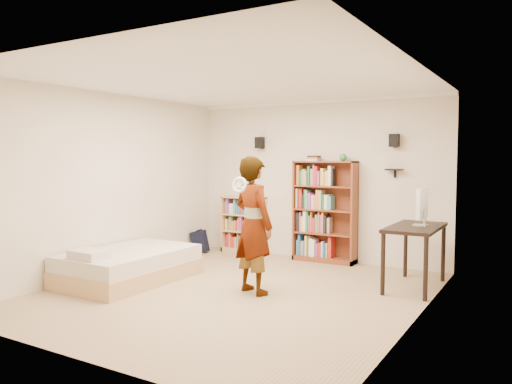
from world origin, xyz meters
TOP-DOWN VIEW (x-y plane):
  - ground at (0.00, 0.00)m, footprint 4.50×5.00m
  - room_shell at (0.00, 0.00)m, footprint 4.52×5.02m
  - crown_molding at (0.00, 0.00)m, footprint 4.50×5.00m
  - speaker_left at (-1.05, 2.40)m, footprint 0.14×0.12m
  - speaker_right at (1.35, 2.40)m, footprint 0.14×0.12m
  - wall_shelf at (1.35, 2.41)m, footprint 0.25×0.16m
  - tall_bookshelf at (0.23, 2.35)m, footprint 1.06×0.31m
  - low_bookshelf at (-1.36, 2.35)m, footprint 0.82×0.31m
  - computer_desk at (1.92, 1.40)m, footprint 0.61×1.22m
  - imac at (1.98, 1.42)m, footprint 0.14×0.51m
  - daybed at (-1.62, -0.27)m, footprint 1.21×1.86m
  - person at (0.20, 0.09)m, footprint 0.74×0.61m
  - wii_wheel at (0.20, -0.24)m, footprint 0.20×0.08m
  - navy_bag at (-2.05, 1.93)m, footprint 0.34×0.25m

SIDE VIEW (x-z plane):
  - ground at x=0.00m, z-range -0.01..0.01m
  - navy_bag at x=-2.05m, z-range 0.00..0.41m
  - daybed at x=-1.62m, z-range 0.00..0.55m
  - computer_desk at x=1.92m, z-range 0.00..0.83m
  - low_bookshelf at x=-1.36m, z-range 0.00..1.02m
  - tall_bookshelf at x=0.23m, z-range 0.00..1.68m
  - person at x=0.20m, z-range 0.00..1.75m
  - imac at x=1.98m, z-range 0.83..1.34m
  - wii_wheel at x=0.20m, z-range 1.30..1.51m
  - wall_shelf at x=1.35m, z-range 1.54..1.56m
  - room_shell at x=0.00m, z-range 0.41..3.12m
  - speaker_left at x=-1.05m, z-range 1.90..2.10m
  - speaker_right at x=1.35m, z-range 1.90..2.10m
  - crown_molding at x=0.00m, z-range 2.64..2.70m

